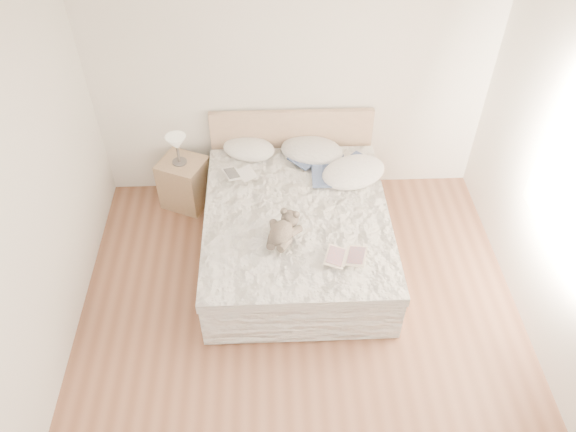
% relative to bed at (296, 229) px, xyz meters
% --- Properties ---
extents(floor, '(4.00, 4.50, 0.00)m').
position_rel_bed_xyz_m(floor, '(0.00, -1.19, -0.31)').
color(floor, brown).
rests_on(floor, ground).
extents(ceiling, '(4.00, 4.50, 0.00)m').
position_rel_bed_xyz_m(ceiling, '(0.00, -1.19, 2.39)').
color(ceiling, white).
rests_on(ceiling, ground).
extents(wall_back, '(4.00, 0.02, 2.70)m').
position_rel_bed_xyz_m(wall_back, '(0.00, 1.06, 1.04)').
color(wall_back, white).
rests_on(wall_back, ground).
extents(wall_left, '(0.02, 4.50, 2.70)m').
position_rel_bed_xyz_m(wall_left, '(-2.00, -1.19, 1.04)').
color(wall_left, white).
rests_on(wall_left, ground).
extents(window, '(0.02, 1.30, 1.10)m').
position_rel_bed_xyz_m(window, '(1.99, -0.89, 1.14)').
color(window, white).
rests_on(window, wall_right).
extents(bed, '(1.72, 2.14, 1.00)m').
position_rel_bed_xyz_m(bed, '(0.00, 0.00, 0.00)').
color(bed, tan).
rests_on(bed, floor).
extents(nightstand, '(0.58, 0.55, 0.56)m').
position_rel_bed_xyz_m(nightstand, '(-1.16, 0.77, -0.03)').
color(nightstand, '#A08460').
rests_on(nightstand, floor).
extents(table_lamp, '(0.26, 0.26, 0.33)m').
position_rel_bed_xyz_m(table_lamp, '(-1.17, 0.76, 0.49)').
color(table_lamp, '#4F4A46').
rests_on(table_lamp, nightstand).
extents(pillow_left, '(0.64, 0.54, 0.17)m').
position_rel_bed_xyz_m(pillow_left, '(-0.45, 0.87, 0.33)').
color(pillow_left, white).
rests_on(pillow_left, bed).
extents(pillow_middle, '(0.76, 0.63, 0.20)m').
position_rel_bed_xyz_m(pillow_middle, '(0.20, 0.81, 0.33)').
color(pillow_middle, silver).
rests_on(pillow_middle, bed).
extents(pillow_right, '(0.80, 0.70, 0.20)m').
position_rel_bed_xyz_m(pillow_right, '(0.59, 0.44, 0.33)').
color(pillow_right, white).
rests_on(pillow_right, bed).
extents(blouse, '(0.56, 0.59, 0.02)m').
position_rel_bed_xyz_m(blouse, '(0.35, 0.48, 0.32)').
color(blouse, navy).
rests_on(blouse, bed).
extents(photo_book, '(0.37, 0.32, 0.02)m').
position_rel_bed_xyz_m(photo_book, '(-0.54, 0.47, 0.32)').
color(photo_book, white).
rests_on(photo_book, bed).
extents(childrens_book, '(0.41, 0.34, 0.02)m').
position_rel_bed_xyz_m(childrens_book, '(0.39, -0.67, 0.32)').
color(childrens_book, beige).
rests_on(childrens_book, bed).
extents(teddy_bear, '(0.38, 0.44, 0.20)m').
position_rel_bed_xyz_m(teddy_bear, '(-0.16, -0.45, 0.34)').
color(teddy_bear, brown).
rests_on(teddy_bear, bed).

